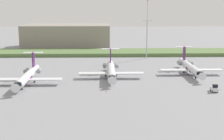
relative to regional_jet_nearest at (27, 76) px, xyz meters
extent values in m
plane|color=gray|center=(27.90, 26.96, -2.54)|extent=(500.00, 500.00, 0.00)
cube|color=#597542|center=(27.90, 64.96, -1.66)|extent=(320.00, 20.00, 1.74)
cylinder|color=silver|center=(0.00, -0.59, -0.09)|extent=(2.70, 24.00, 2.70)
cone|color=silver|center=(0.00, -14.09, -0.09)|extent=(2.70, 3.00, 2.70)
cone|color=silver|center=(0.00, 13.41, -0.09)|extent=(2.30, 4.00, 2.29)
cube|color=black|center=(0.00, -12.19, 0.39)|extent=(2.02, 1.80, 0.90)
cylinder|color=#591E66|center=(0.00, -0.59, -0.24)|extent=(2.76, 3.60, 2.76)
cube|color=silver|center=(-5.90, -1.59, -0.69)|extent=(11.00, 3.20, 0.36)
cube|color=silver|center=(5.91, -1.59, -0.69)|extent=(11.00, 3.20, 0.36)
cube|color=#591E66|center=(0.00, 10.41, 3.86)|extent=(0.36, 3.20, 5.20)
cube|color=silver|center=(0.00, 10.71, 6.26)|extent=(6.80, 1.80, 0.24)
cylinder|color=gray|center=(-2.25, 8.61, 0.11)|extent=(1.50, 3.40, 1.50)
cylinder|color=gray|center=(2.25, 8.61, 0.11)|extent=(1.50, 3.40, 1.50)
cylinder|color=gray|center=(0.00, -8.03, -1.54)|extent=(0.20, 0.20, 0.65)
cylinder|color=black|center=(0.00, -8.03, -2.09)|extent=(0.30, 0.90, 0.90)
cylinder|color=black|center=(-1.90, 1.81, -2.09)|extent=(0.35, 0.90, 0.90)
cylinder|color=black|center=(1.90, 1.81, -2.09)|extent=(0.35, 0.90, 0.90)
cylinder|color=silver|center=(27.61, 8.30, -0.09)|extent=(2.70, 24.00, 2.70)
cone|color=silver|center=(27.61, -5.20, -0.09)|extent=(2.70, 3.00, 2.70)
cone|color=silver|center=(27.61, 22.30, -0.09)|extent=(2.29, 4.00, 2.29)
cube|color=black|center=(27.61, -3.30, 0.39)|extent=(2.03, 1.80, 0.90)
cylinder|color=#591E66|center=(27.61, 8.30, -0.24)|extent=(2.76, 3.60, 2.76)
cube|color=silver|center=(21.71, 7.30, -0.69)|extent=(11.00, 3.20, 0.36)
cube|color=silver|center=(33.52, 7.30, -0.69)|extent=(11.00, 3.20, 0.36)
cube|color=#591E66|center=(27.61, 19.30, 3.86)|extent=(0.36, 3.20, 5.20)
cube|color=silver|center=(27.61, 19.60, 6.26)|extent=(6.80, 1.80, 0.24)
cylinder|color=gray|center=(25.36, 17.50, 0.11)|extent=(1.50, 3.40, 1.50)
cylinder|color=gray|center=(29.86, 17.50, 0.11)|extent=(1.50, 3.40, 1.50)
cylinder|color=gray|center=(27.61, 0.86, -1.54)|extent=(0.20, 0.20, 0.65)
cylinder|color=black|center=(27.61, 0.86, -2.09)|extent=(0.30, 0.90, 0.90)
cylinder|color=black|center=(25.71, 10.70, -2.09)|extent=(0.35, 0.90, 0.90)
cylinder|color=black|center=(29.51, 10.70, -2.09)|extent=(0.35, 0.90, 0.90)
cylinder|color=silver|center=(57.28, 13.57, -0.09)|extent=(2.70, 24.00, 2.70)
cone|color=silver|center=(57.28, 0.07, -0.09)|extent=(2.70, 3.00, 2.70)
cone|color=silver|center=(57.28, 27.57, -0.09)|extent=(2.30, 4.00, 2.29)
cube|color=black|center=(57.28, 1.97, 0.39)|extent=(2.02, 1.80, 0.90)
cylinder|color=#591E66|center=(57.28, 13.57, -0.24)|extent=(2.76, 3.60, 2.76)
cube|color=silver|center=(51.38, 12.57, -0.69)|extent=(11.00, 3.20, 0.36)
cube|color=silver|center=(63.19, 12.57, -0.69)|extent=(11.00, 3.20, 0.36)
cube|color=#591E66|center=(57.28, 24.57, 3.86)|extent=(0.36, 3.20, 5.20)
cube|color=silver|center=(57.28, 24.87, 6.26)|extent=(6.80, 1.80, 0.24)
cylinder|color=gray|center=(55.03, 22.77, 0.11)|extent=(1.50, 3.40, 1.50)
cylinder|color=gray|center=(59.53, 22.77, 0.11)|extent=(1.50, 3.40, 1.50)
cylinder|color=gray|center=(57.28, 6.13, -1.54)|extent=(0.20, 0.20, 0.65)
cylinder|color=black|center=(57.28, 6.13, -2.09)|extent=(0.30, 0.90, 0.90)
cylinder|color=black|center=(55.38, 15.97, -2.09)|extent=(0.35, 0.90, 0.90)
cylinder|color=black|center=(59.18, 15.97, -2.09)|extent=(0.35, 0.90, 0.90)
cylinder|color=#B2B2B7|center=(45.51, 50.88, 6.24)|extent=(0.50, 0.50, 17.56)
cylinder|color=#B2B2B7|center=(45.51, 50.88, 19.75)|extent=(0.28, 0.28, 9.45)
cube|color=#B2B2B7|center=(45.51, 50.88, 15.42)|extent=(4.40, 0.20, 0.20)
sphere|color=red|center=(45.51, 50.88, 24.72)|extent=(0.50, 0.50, 0.50)
cube|color=gray|center=(3.17, 94.16, 4.20)|extent=(50.65, 28.05, 13.48)
cube|color=silver|center=(58.06, -11.51, -1.69)|extent=(1.70, 3.20, 1.10)
cube|color=black|center=(58.06, -12.07, -0.69)|extent=(1.36, 1.10, 0.90)
cylinder|color=black|center=(57.31, -12.47, -2.24)|extent=(0.22, 0.60, 0.60)
cylinder|color=black|center=(58.81, -12.47, -2.24)|extent=(0.22, 0.60, 0.60)
cylinder|color=black|center=(57.31, -10.55, -2.24)|extent=(0.22, 0.60, 0.60)
cylinder|color=black|center=(58.81, -10.55, -2.24)|extent=(0.22, 0.60, 0.60)
cone|color=orange|center=(25.77, -11.12, -2.26)|extent=(0.44, 0.44, 0.55)
camera|label=1|loc=(25.05, -108.69, 23.45)|focal=54.22mm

